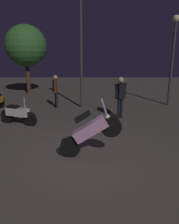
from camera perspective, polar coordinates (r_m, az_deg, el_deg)
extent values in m
plane|color=#4C443D|center=(6.00, -1.66, -12.22)|extent=(40.00, 40.00, 0.00)
cylinder|color=black|center=(6.04, -5.26, -9.13)|extent=(0.56, 0.10, 0.56)
cylinder|color=black|center=(5.82, 5.47, -3.89)|extent=(0.56, 0.10, 0.56)
cube|color=#C68CB7|center=(5.82, 0.03, -4.48)|extent=(0.97, 0.30, 0.76)
cube|color=black|center=(5.71, -1.97, -1.21)|extent=(0.43, 0.24, 0.32)
cylinder|color=gray|center=(5.65, 3.59, 1.34)|extent=(0.20, 0.06, 0.44)
sphere|color=#F2EABF|center=(5.73, 4.54, -1.25)|extent=(0.12, 0.12, 0.12)
cylinder|color=black|center=(12.16, -22.14, 2.32)|extent=(0.13, 0.56, 0.56)
cylinder|color=black|center=(9.44, -20.90, -1.05)|extent=(0.56, 0.29, 0.56)
cylinder|color=black|center=(8.77, -15.42, -1.77)|extent=(0.56, 0.29, 0.56)
cube|color=beige|center=(9.03, -18.38, 0.00)|extent=(1.00, 0.61, 0.30)
cube|color=black|center=(9.11, -19.47, 1.32)|extent=(0.50, 0.38, 0.10)
cylinder|color=gray|center=(8.74, -16.77, 2.16)|extent=(0.08, 0.08, 0.45)
sphere|color=#F2EABF|center=(8.76, -16.08, 0.05)|extent=(0.12, 0.12, 0.12)
cylinder|color=black|center=(11.33, -8.75, 3.05)|extent=(0.12, 0.12, 0.81)
cylinder|color=black|center=(11.48, -8.96, 3.20)|extent=(0.12, 0.12, 0.81)
cube|color=#59331E|center=(11.28, -9.00, 6.64)|extent=(0.36, 0.43, 0.60)
sphere|color=tan|center=(11.22, -9.10, 8.89)|extent=(0.22, 0.22, 0.22)
cylinder|color=#59331E|center=(11.04, -8.69, 6.64)|extent=(0.15, 0.20, 0.55)
cylinder|color=#59331E|center=(11.50, -9.32, 6.95)|extent=(0.15, 0.20, 0.55)
cylinder|color=black|center=(9.45, 7.38, 0.84)|extent=(0.12, 0.12, 0.87)
cylinder|color=black|center=(9.56, 8.09, 0.98)|extent=(0.12, 0.12, 0.87)
cube|color=black|center=(9.35, 7.90, 5.40)|extent=(0.43, 0.40, 0.65)
sphere|color=tan|center=(9.28, 8.01, 8.27)|extent=(0.24, 0.24, 0.24)
cylinder|color=black|center=(9.19, 6.81, 5.47)|extent=(0.21, 0.18, 0.59)
cylinder|color=black|center=(9.51, 8.98, 5.72)|extent=(0.21, 0.18, 0.59)
cylinder|color=#38383D|center=(12.42, 20.43, 11.33)|extent=(0.14, 0.14, 4.24)
sphere|color=#F9E59E|center=(12.50, 21.45, 21.68)|extent=(0.36, 0.36, 0.36)
cylinder|color=#38383D|center=(11.12, -2.40, 14.70)|extent=(0.14, 0.14, 5.32)
cylinder|color=#4C331E|center=(15.66, -15.90, 8.67)|extent=(0.24, 0.24, 2.25)
sphere|color=#336B2D|center=(15.58, -16.47, 16.23)|extent=(2.69, 2.69, 2.69)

